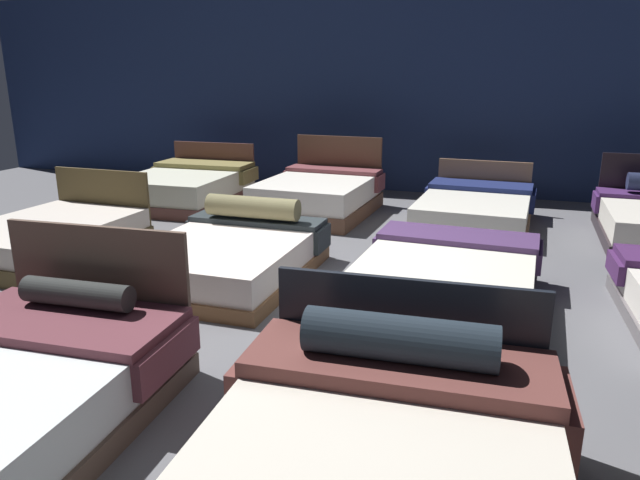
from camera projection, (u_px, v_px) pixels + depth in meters
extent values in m
cube|color=#5B5B60|center=(323.00, 301.00, 5.45)|extent=(18.00, 18.00, 0.02)
cube|color=navy|center=(422.00, 91.00, 9.93)|extent=(18.00, 0.06, 3.50)
cube|color=brown|center=(101.00, 294.00, 4.19)|extent=(1.42, 0.11, 1.02)
cube|color=brown|center=(64.00, 321.00, 3.83)|extent=(1.52, 0.82, 0.06)
cube|color=brown|center=(168.00, 356.00, 3.68)|extent=(0.10, 0.74, 0.24)
cylinder|color=#2C2E2D|center=(77.00, 294.00, 3.94)|extent=(0.81, 0.22, 0.18)
cube|color=silver|center=(377.00, 471.00, 2.56)|extent=(1.68, 1.94, 0.31)
cube|color=black|center=(406.00, 353.00, 3.42)|extent=(1.56, 0.12, 0.93)
cube|color=brown|center=(399.00, 364.00, 3.09)|extent=(1.66, 0.67, 0.09)
cube|color=brown|center=(253.00, 376.00, 3.36)|extent=(0.12, 0.60, 0.30)
cube|color=brown|center=(563.00, 420.00, 2.93)|extent=(0.12, 0.60, 0.30)
cylinder|color=#1E2933|center=(399.00, 339.00, 3.03)|extent=(1.03, 0.30, 0.25)
cube|color=brown|center=(48.00, 248.00, 6.73)|extent=(1.55, 2.03, 0.19)
cube|color=silver|center=(46.00, 231.00, 6.67)|extent=(1.49, 1.97, 0.23)
cube|color=brown|center=(103.00, 202.00, 7.54)|extent=(1.41, 0.07, 0.86)
cube|color=brown|center=(227.00, 272.00, 5.99)|extent=(1.56, 2.08, 0.14)
cube|color=silver|center=(227.00, 253.00, 5.94)|extent=(1.50, 2.02, 0.27)
cube|color=#293033|center=(257.00, 220.00, 6.61)|extent=(1.54, 0.46, 0.06)
cube|color=#293033|center=(198.00, 228.00, 6.88)|extent=(0.06, 0.45, 0.26)
cube|color=#293033|center=(322.00, 239.00, 6.42)|extent=(0.06, 0.45, 0.26)
cylinder|color=olive|center=(253.00, 207.00, 6.45)|extent=(1.07, 0.25, 0.24)
cube|color=#333437|center=(445.00, 294.00, 5.35)|extent=(1.64, 1.98, 0.19)
cube|color=silver|center=(447.00, 271.00, 5.29)|extent=(1.57, 1.91, 0.26)
cube|color=#452C56|center=(458.00, 236.00, 5.81)|extent=(1.56, 0.66, 0.06)
cube|color=#452C56|center=(382.00, 241.00, 6.11)|extent=(0.08, 0.59, 0.20)
cube|color=#452C56|center=(539.00, 257.00, 5.58)|extent=(0.08, 0.59, 0.20)
cube|color=#42214F|center=(616.00, 267.00, 5.43)|extent=(0.09, 0.57, 0.18)
cube|color=brown|center=(186.00, 199.00, 9.40)|extent=(1.67, 2.15, 0.18)
cube|color=silver|center=(185.00, 183.00, 9.33)|extent=(1.61, 2.09, 0.33)
cube|color=brown|center=(214.00, 167.00, 10.27)|extent=(1.53, 0.08, 0.88)
cube|color=olive|center=(205.00, 164.00, 9.92)|extent=(1.61, 0.68, 0.08)
cube|color=olive|center=(163.00, 171.00, 10.19)|extent=(0.09, 0.64, 0.22)
cube|color=olive|center=(249.00, 176.00, 9.74)|extent=(0.09, 0.64, 0.22)
cube|color=brown|center=(317.00, 208.00, 8.71)|extent=(1.60, 2.03, 0.21)
cube|color=white|center=(317.00, 190.00, 8.64)|extent=(1.54, 1.97, 0.32)
cube|color=brown|center=(339.00, 169.00, 9.48)|extent=(1.43, 0.10, 1.07)
cube|color=brown|center=(334.00, 170.00, 9.26)|extent=(1.52, 0.48, 0.06)
cube|color=brown|center=(290.00, 177.00, 9.56)|extent=(0.08, 0.42, 0.25)
cube|color=brown|center=(380.00, 183.00, 9.05)|extent=(0.08, 0.42, 0.25)
cube|color=#976E4D|center=(473.00, 221.00, 8.03)|extent=(1.57, 2.20, 0.15)
cube|color=silver|center=(474.00, 207.00, 7.97)|extent=(1.51, 2.14, 0.26)
cube|color=#976E4D|center=(483.00, 186.00, 8.90)|extent=(1.38, 0.11, 0.77)
cube|color=navy|center=(481.00, 186.00, 8.57)|extent=(1.48, 0.71, 0.07)
cube|color=navy|center=(430.00, 193.00, 8.87)|extent=(0.10, 0.64, 0.27)
cube|color=navy|center=(533.00, 201.00, 8.36)|extent=(0.10, 0.64, 0.27)
cube|color=#402155|center=(596.00, 202.00, 8.11)|extent=(0.06, 0.50, 0.23)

